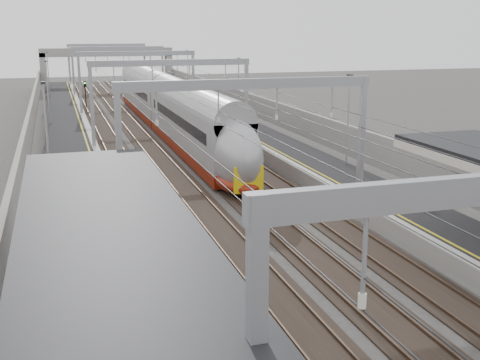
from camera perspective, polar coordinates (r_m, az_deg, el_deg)
platform_left at (r=51.84m, az=-15.72°, el=3.09°), size 4.00×120.00×1.00m
platform_right at (r=54.55m, az=1.34°, el=4.15°), size 4.00×120.00×1.00m
tracks at (r=52.69m, az=-6.96°, el=3.19°), size 11.40×140.00×0.20m
overhead_line at (r=58.41m, az=-8.33°, el=10.24°), size 13.00×140.00×6.60m
canopy_left at (r=10.22m, az=-9.75°, el=-14.28°), size 4.40×30.00×4.24m
overbridge at (r=106.45m, az=-12.48°, el=11.28°), size 22.00×2.20×6.90m
wall_left at (r=51.69m, az=-19.35°, el=4.03°), size 0.30×120.00×3.20m
wall_right at (r=55.46m, az=4.50°, el=5.42°), size 0.30×120.00×3.20m
train at (r=58.32m, az=-6.61°, el=6.41°), size 2.88×52.42×4.54m
signal_green at (r=80.46m, az=-14.47°, el=8.30°), size 0.32×0.32×3.48m
signal_red_near at (r=79.95m, az=-8.34°, el=8.56°), size 0.32×0.32×3.48m
signal_red_far at (r=81.39m, az=-6.91°, el=8.70°), size 0.32×0.32×3.48m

